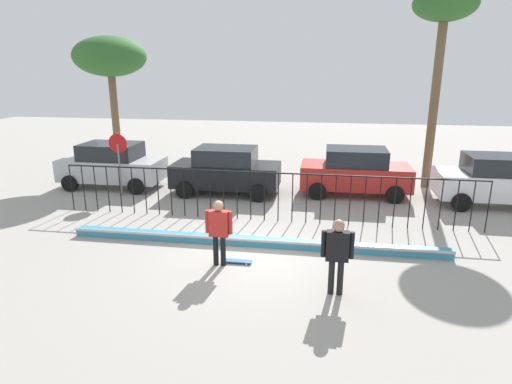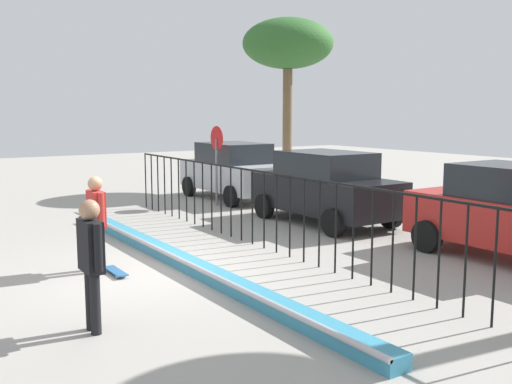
{
  "view_description": "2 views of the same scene",
  "coord_description": "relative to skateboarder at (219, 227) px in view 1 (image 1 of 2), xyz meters",
  "views": [
    {
      "loc": [
        1.94,
        -10.76,
        5.02
      ],
      "look_at": [
        -0.19,
        2.32,
        1.16
      ],
      "focal_mm": 30.37,
      "sensor_mm": 36.0,
      "label": 1
    },
    {
      "loc": [
        9.8,
        -4.0,
        2.94
      ],
      "look_at": [
        -0.05,
        2.45,
        1.32
      ],
      "focal_mm": 40.99,
      "sensor_mm": 36.0,
      "label": 2
    }
  ],
  "objects": [
    {
      "name": "skateboard",
      "position": [
        0.42,
        0.18,
        -1.0
      ],
      "size": [
        0.8,
        0.2,
        0.07
      ],
      "rotation": [
        0.0,
        0.0,
        -0.17
      ],
      "color": "#26598C",
      "rests_on": "ground"
    },
    {
      "name": "palm_tree_short",
      "position": [
        -7.67,
        9.97,
        4.33
      ],
      "size": [
        3.42,
        3.42,
        6.42
      ],
      "color": "brown",
      "rests_on": "ground"
    },
    {
      "name": "stop_sign",
      "position": [
        -5.44,
        5.6,
        0.56
      ],
      "size": [
        0.76,
        0.07,
        2.5
      ],
      "color": "slate",
      "rests_on": "ground"
    },
    {
      "name": "bowl_coping_ledge",
      "position": [
        0.67,
        1.41,
        -0.94
      ],
      "size": [
        11.0,
        0.4,
        0.27
      ],
      "color": "teal",
      "rests_on": "ground"
    },
    {
      "name": "camera_operator",
      "position": [
        2.97,
        -1.04,
        0.02
      ],
      "size": [
        0.73,
        0.27,
        1.8
      ],
      "rotation": [
        0.0,
        0.0,
        2.85
      ],
      "color": "black",
      "rests_on": "ground"
    },
    {
      "name": "parked_car_white",
      "position": [
        8.96,
        6.6,
        -0.09
      ],
      "size": [
        4.3,
        2.12,
        1.9
      ],
      "rotation": [
        0.0,
        0.0,
        0.07
      ],
      "color": "silver",
      "rests_on": "ground"
    },
    {
      "name": "ground_plane",
      "position": [
        0.67,
        0.66,
        -1.06
      ],
      "size": [
        60.0,
        60.0,
        0.0
      ],
      "primitive_type": "plane",
      "color": "#9E9991"
    },
    {
      "name": "parked_car_silver",
      "position": [
        -6.37,
        6.77,
        -0.09
      ],
      "size": [
        4.3,
        2.12,
        1.9
      ],
      "rotation": [
        0.0,
        0.0,
        -0.02
      ],
      "color": "#B7BABF",
      "rests_on": "ground"
    },
    {
      "name": "skateboarder",
      "position": [
        0.0,
        0.0,
        0.0
      ],
      "size": [
        0.71,
        0.27,
        1.77
      ],
      "rotation": [
        0.0,
        0.0,
        0.44
      ],
      "color": "black",
      "rests_on": "ground"
    },
    {
      "name": "parked_car_red",
      "position": [
        3.83,
        7.21,
        -0.09
      ],
      "size": [
        4.3,
        2.12,
        1.9
      ],
      "rotation": [
        0.0,
        0.0,
        -0.05
      ],
      "color": "#B2231E",
      "rests_on": "ground"
    },
    {
      "name": "perimeter_fence",
      "position": [
        0.67,
        3.59,
        -0.02
      ],
      "size": [
        14.04,
        0.04,
        1.68
      ],
      "color": "black",
      "rests_on": "ground"
    },
    {
      "name": "palm_tree_tall",
      "position": [
        6.95,
        8.95,
        5.93
      ],
      "size": [
        2.48,
        2.48,
        8.05
      ],
      "color": "brown",
      "rests_on": "ground"
    },
    {
      "name": "parked_car_black",
      "position": [
        -1.33,
        6.57,
        -0.09
      ],
      "size": [
        4.3,
        2.12,
        1.9
      ],
      "rotation": [
        0.0,
        0.0,
        0.06
      ],
      "color": "black",
      "rests_on": "ground"
    }
  ]
}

